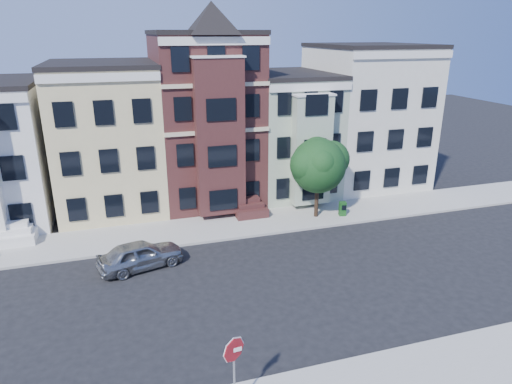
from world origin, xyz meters
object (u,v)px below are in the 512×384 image
object	(u,v)px
parked_car	(140,255)
newspaper_box	(342,209)
street_tree	(318,169)
stop_sign	(234,370)

from	to	relation	value
parked_car	newspaper_box	world-z (taller)	parked_car
street_tree	parked_car	xyz separation A→B (m)	(-12.01, -3.63, -2.75)
street_tree	newspaper_box	xyz separation A→B (m)	(1.81, -0.40, -2.89)
street_tree	newspaper_box	distance (m)	3.43
street_tree	newspaper_box	world-z (taller)	street_tree
parked_car	street_tree	bearing A→B (deg)	-87.74
street_tree	stop_sign	xyz separation A→B (m)	(-9.67, -14.93, -1.74)
parked_car	newspaper_box	size ratio (longest dim) A/B	4.62
newspaper_box	stop_sign	xyz separation A→B (m)	(-11.48, -14.53, 1.15)
street_tree	stop_sign	distance (m)	17.87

